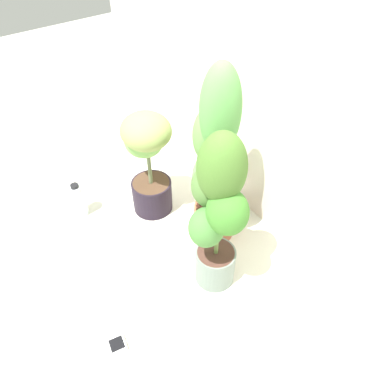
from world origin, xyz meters
TOP-DOWN VIEW (x-y plane):
  - ground_plane at (0.00, 0.00)m, footprint 8.00×8.00m
  - mylar_back_wall at (0.00, 0.86)m, footprint 3.20×0.01m
  - potted_plant_back_center at (0.03, 0.53)m, footprint 0.36×0.32m
  - potted_plant_back_right at (0.29, 0.33)m, footprint 0.38×0.34m
  - potted_plant_back_left at (-0.38, 0.36)m, footprint 0.41×0.35m
  - hygrometer_box at (0.32, -0.28)m, footprint 0.09×0.09m
  - nutrient_bottle at (-0.59, -0.04)m, footprint 0.09×0.09m

SIDE VIEW (x-z plane):
  - ground_plane at x=0.00m, z-range 0.00..0.00m
  - hygrometer_box at x=0.32m, z-range 0.00..0.03m
  - nutrient_bottle at x=-0.59m, z-range -0.01..0.24m
  - potted_plant_back_left at x=-0.38m, z-range 0.05..0.74m
  - potted_plant_back_right at x=0.29m, z-range 0.06..1.00m
  - potted_plant_back_center at x=0.03m, z-range 0.04..1.12m
  - mylar_back_wall at x=0.00m, z-range 0.00..2.00m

